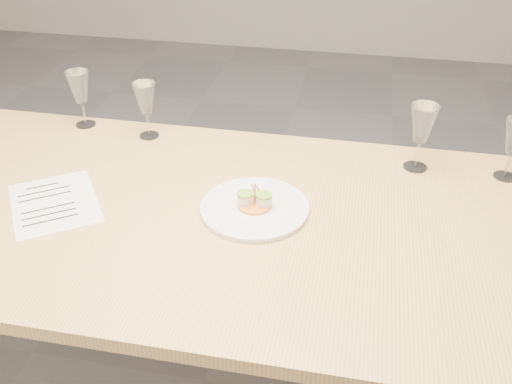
% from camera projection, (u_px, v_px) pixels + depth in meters
% --- Properties ---
extents(ground, '(7.00, 7.00, 0.00)m').
position_uv_depth(ground, '(204.00, 381.00, 2.04)').
color(ground, slate).
rests_on(ground, ground).
extents(dining_table, '(2.40, 1.00, 0.75)m').
position_uv_depth(dining_table, '(192.00, 228.00, 1.66)').
color(dining_table, '#DAAE5F').
rests_on(dining_table, ground).
extents(dinner_plate, '(0.31, 0.31, 0.08)m').
position_uv_depth(dinner_plate, '(255.00, 207.00, 1.61)').
color(dinner_plate, white).
rests_on(dinner_plate, dining_table).
extents(recipe_sheet, '(0.36, 0.38, 0.00)m').
position_uv_depth(recipe_sheet, '(54.00, 203.00, 1.65)').
color(recipe_sheet, white).
rests_on(recipe_sheet, dining_table).
extents(wine_glass_0, '(0.08, 0.08, 0.20)m').
position_uv_depth(wine_glass_0, '(79.00, 88.00, 1.99)').
color(wine_glass_0, white).
rests_on(wine_glass_0, dining_table).
extents(wine_glass_1, '(0.08, 0.08, 0.20)m').
position_uv_depth(wine_glass_1, '(145.00, 100.00, 1.92)').
color(wine_glass_1, white).
rests_on(wine_glass_1, dining_table).
extents(wine_glass_2, '(0.09, 0.09, 0.21)m').
position_uv_depth(wine_glass_2, '(422.00, 125.00, 1.73)').
color(wine_glass_2, white).
rests_on(wine_glass_2, dining_table).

